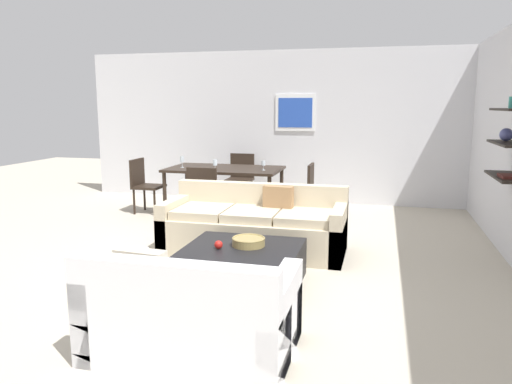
% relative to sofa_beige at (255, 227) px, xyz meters
% --- Properties ---
extents(ground_plane, '(18.00, 18.00, 0.00)m').
position_rel_sofa_beige_xyz_m(ground_plane, '(-0.13, -0.34, -0.29)').
color(ground_plane, '#BCB29E').
extents(back_wall_unit, '(8.40, 0.09, 2.70)m').
position_rel_sofa_beige_xyz_m(back_wall_unit, '(0.17, 3.19, 1.06)').
color(back_wall_unit, silver).
rests_on(back_wall_unit, ground).
extents(sofa_beige, '(2.16, 0.90, 0.78)m').
position_rel_sofa_beige_xyz_m(sofa_beige, '(0.00, 0.00, 0.00)').
color(sofa_beige, beige).
rests_on(sofa_beige, ground).
extents(loveseat_white, '(1.41, 0.90, 0.78)m').
position_rel_sofa_beige_xyz_m(loveseat_white, '(0.19, -2.50, 0.00)').
color(loveseat_white, white).
rests_on(loveseat_white, ground).
extents(coffee_table, '(1.12, 1.01, 0.38)m').
position_rel_sofa_beige_xyz_m(coffee_table, '(0.17, -1.13, -0.10)').
color(coffee_table, black).
rests_on(coffee_table, ground).
extents(decorative_bowl, '(0.33, 0.33, 0.09)m').
position_rel_sofa_beige_xyz_m(decorative_bowl, '(0.21, -1.06, 0.13)').
color(decorative_bowl, '#99844C').
rests_on(decorative_bowl, coffee_table).
extents(apple_on_coffee_table, '(0.08, 0.08, 0.08)m').
position_rel_sofa_beige_xyz_m(apple_on_coffee_table, '(-0.04, -1.24, 0.13)').
color(apple_on_coffee_table, red).
rests_on(apple_on_coffee_table, coffee_table).
extents(dining_table, '(1.81, 1.03, 0.75)m').
position_rel_sofa_beige_xyz_m(dining_table, '(-0.98, 1.87, 0.39)').
color(dining_table, black).
rests_on(dining_table, ground).
extents(dining_chair_head, '(0.44, 0.44, 0.88)m').
position_rel_sofa_beige_xyz_m(dining_chair_head, '(-0.98, 2.79, 0.21)').
color(dining_chair_head, black).
rests_on(dining_chair_head, ground).
extents(dining_chair_left_near, '(0.44, 0.44, 0.88)m').
position_rel_sofa_beige_xyz_m(dining_chair_left_near, '(-2.29, 1.64, 0.21)').
color(dining_chair_left_near, black).
rests_on(dining_chair_left_near, ground).
extents(dining_chair_foot, '(0.44, 0.44, 0.88)m').
position_rel_sofa_beige_xyz_m(dining_chair_foot, '(-0.98, 0.95, 0.21)').
color(dining_chair_foot, black).
rests_on(dining_chair_foot, ground).
extents(dining_chair_right_near, '(0.44, 0.44, 0.88)m').
position_rel_sofa_beige_xyz_m(dining_chair_right_near, '(0.32, 1.64, 0.21)').
color(dining_chair_right_near, black).
rests_on(dining_chair_right_near, ground).
extents(wine_glass_right_near, '(0.06, 0.06, 0.15)m').
position_rel_sofa_beige_xyz_m(wine_glass_right_near, '(-0.31, 1.74, 0.56)').
color(wine_glass_right_near, silver).
rests_on(wine_glass_right_near, dining_table).
extents(wine_glass_foot, '(0.06, 0.06, 0.18)m').
position_rel_sofa_beige_xyz_m(wine_glass_foot, '(-0.98, 1.41, 0.59)').
color(wine_glass_foot, silver).
rests_on(wine_glass_foot, dining_table).
extents(wine_glass_left_near, '(0.06, 0.06, 0.18)m').
position_rel_sofa_beige_xyz_m(wine_glass_left_near, '(-1.66, 1.74, 0.59)').
color(wine_glass_left_near, silver).
rests_on(wine_glass_left_near, dining_table).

